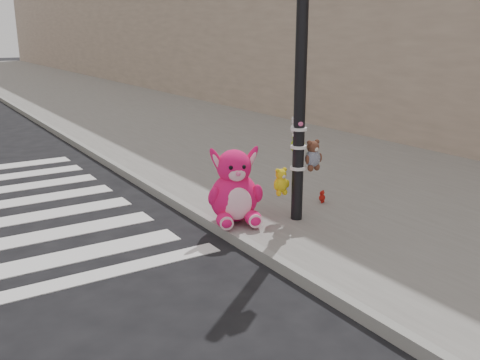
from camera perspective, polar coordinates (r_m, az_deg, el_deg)
ground at (r=5.11m, az=-4.96°, el=-16.71°), size 120.00×120.00×0.00m
sidewalk_near at (r=15.73m, az=-5.74°, el=5.76°), size 7.00×80.00×0.14m
curb_edge at (r=14.54m, az=-17.99°, el=4.27°), size 0.12×80.00×0.15m
signal_pole at (r=7.34m, az=6.44°, el=8.00°), size 0.70×0.49×4.00m
pink_bunny at (r=7.41m, az=-0.58°, el=-1.21°), size 0.89×0.96×1.09m
red_teddy at (r=8.43m, az=8.75°, el=-1.76°), size 0.16×0.14×0.20m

